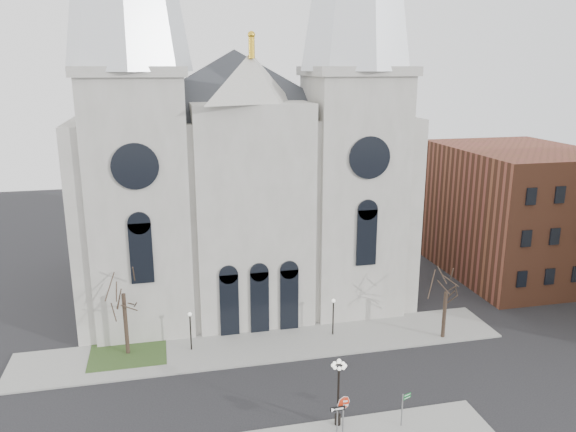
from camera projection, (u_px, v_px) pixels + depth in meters
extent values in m
plane|color=black|center=(297.00, 426.00, 36.07)|extent=(160.00, 160.00, 0.00)
cube|color=gray|center=(265.00, 345.00, 46.41)|extent=(40.00, 6.00, 0.14)
cube|color=#293F1B|center=(128.00, 354.00, 44.98)|extent=(6.00, 5.00, 0.18)
cube|color=#9F9D94|center=(238.00, 200.00, 58.24)|extent=(30.00, 24.00, 18.00)
pyramid|color=#2D3035|center=(234.00, 49.00, 54.38)|extent=(33.00, 26.40, 6.00)
cube|color=#9F9D94|center=(140.00, 205.00, 47.67)|extent=(8.00, 8.00, 22.00)
cylinder|color=black|center=(135.00, 166.00, 42.83)|extent=(3.60, 0.30, 3.60)
cube|color=#9F9D94|center=(352.00, 194.00, 51.77)|extent=(8.00, 8.00, 22.00)
cylinder|color=black|center=(369.00, 158.00, 46.92)|extent=(3.60, 0.30, 3.60)
cube|color=#9F9D94|center=(253.00, 217.00, 48.63)|extent=(10.00, 5.00, 19.50)
pyramid|color=#9F9D94|center=(251.00, 78.00, 45.60)|extent=(11.00, 5.00, 4.00)
cube|color=brown|center=(515.00, 212.00, 61.45)|extent=(14.00, 18.00, 14.00)
cylinder|color=#2D2019|center=(126.00, 325.00, 44.33)|extent=(0.32, 0.32, 5.25)
cylinder|color=#2D2019|center=(444.00, 315.00, 47.24)|extent=(0.32, 0.32, 4.20)
cylinder|color=black|center=(191.00, 332.00, 45.19)|extent=(0.12, 0.12, 3.00)
sphere|color=white|center=(190.00, 314.00, 44.78)|extent=(0.32, 0.32, 0.32)
cylinder|color=black|center=(333.00, 318.00, 47.77)|extent=(0.12, 0.12, 3.00)
sphere|color=white|center=(333.00, 301.00, 47.36)|extent=(0.32, 0.32, 0.32)
cylinder|color=slate|center=(343.00, 415.00, 34.83)|extent=(0.10, 0.10, 2.54)
cylinder|color=red|center=(343.00, 403.00, 34.60)|extent=(0.88, 0.10, 0.88)
cylinder|color=white|center=(343.00, 403.00, 34.60)|extent=(0.95, 0.09, 0.95)
cube|color=white|center=(344.00, 401.00, 34.57)|extent=(0.49, 0.06, 0.11)
cube|color=white|center=(343.00, 405.00, 34.64)|extent=(0.55, 0.06, 0.11)
cylinder|color=black|center=(338.00, 396.00, 35.50)|extent=(0.14, 0.14, 4.11)
cylinder|color=black|center=(338.00, 419.00, 35.93)|extent=(0.39, 0.39, 0.72)
sphere|color=white|center=(339.00, 361.00, 34.86)|extent=(0.29, 0.29, 0.29)
cylinder|color=slate|center=(337.00, 420.00, 34.64)|extent=(0.09, 0.09, 2.18)
cube|color=black|center=(338.00, 408.00, 34.42)|extent=(0.96, 0.07, 0.31)
cylinder|color=slate|center=(402.00, 410.00, 35.62)|extent=(0.09, 0.09, 2.25)
cube|color=#0D6023|center=(407.00, 395.00, 35.57)|extent=(0.60, 0.25, 0.15)
cube|color=#0D6023|center=(407.00, 397.00, 35.62)|extent=(0.60, 0.25, 0.15)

